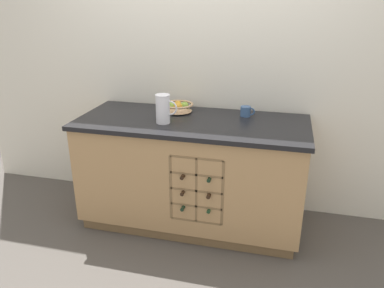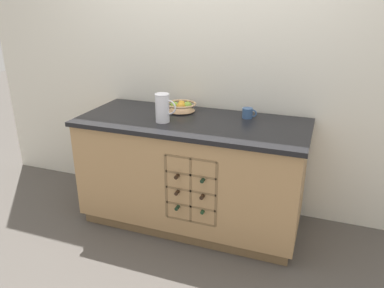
{
  "view_description": "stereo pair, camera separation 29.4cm",
  "coord_description": "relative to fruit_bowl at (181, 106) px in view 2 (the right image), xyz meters",
  "views": [
    {
      "loc": [
        0.66,
        -2.66,
        1.77
      ],
      "look_at": [
        0.0,
        0.0,
        0.7
      ],
      "focal_mm": 35.0,
      "sensor_mm": 36.0,
      "label": 1
    },
    {
      "loc": [
        0.95,
        -2.57,
        1.77
      ],
      "look_at": [
        0.0,
        0.0,
        0.7
      ],
      "focal_mm": 35.0,
      "sensor_mm": 36.0,
      "label": 2
    }
  ],
  "objects": [
    {
      "name": "ground_plane",
      "position": [
        0.17,
        -0.19,
        -0.94
      ],
      "size": [
        14.0,
        14.0,
        0.0
      ],
      "primitive_type": "plane",
      "color": "#4C4742"
    },
    {
      "name": "back_wall",
      "position": [
        0.17,
        0.24,
        0.34
      ],
      "size": [
        4.4,
        0.06,
        2.55
      ],
      "primitive_type": "cube",
      "color": "silver",
      "rests_on": "ground_plane"
    },
    {
      "name": "kitchen_island",
      "position": [
        0.17,
        -0.2,
        -0.49
      ],
      "size": [
        1.77,
        0.78,
        0.89
      ],
      "color": "brown",
      "rests_on": "ground_plane"
    },
    {
      "name": "fruit_bowl",
      "position": [
        0.0,
        0.0,
        0.0
      ],
      "size": [
        0.25,
        0.25,
        0.08
      ],
      "color": "tan",
      "rests_on": "kitchen_island"
    },
    {
      "name": "white_pitcher",
      "position": [
        -0.02,
        -0.31,
        0.07
      ],
      "size": [
        0.17,
        0.11,
        0.22
      ],
      "color": "white",
      "rests_on": "kitchen_island"
    },
    {
      "name": "ceramic_mug",
      "position": [
        0.56,
        0.01,
        -0.01
      ],
      "size": [
        0.12,
        0.08,
        0.08
      ],
      "color": "#385684",
      "rests_on": "kitchen_island"
    }
  ]
}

